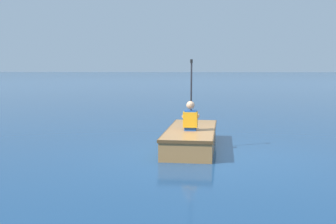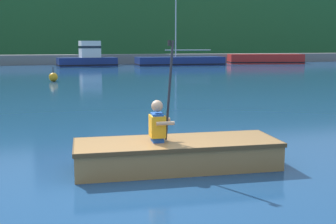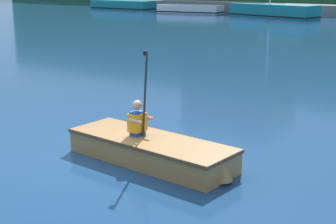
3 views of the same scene
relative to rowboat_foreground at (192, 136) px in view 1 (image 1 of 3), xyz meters
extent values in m
plane|color=navy|center=(-0.98, -0.37, -0.24)|extent=(300.00, 300.00, 0.00)
cube|color=#A3703D|center=(-0.04, 0.00, -0.03)|extent=(3.03, 1.17, 0.41)
cube|color=brown|center=(-0.04, 0.00, 0.15)|extent=(3.08, 1.22, 0.06)
cube|color=brown|center=(-0.04, 0.00, 0.14)|extent=(2.61, 0.97, 0.02)
cone|color=#A3703D|center=(1.38, -0.10, -0.01)|extent=(0.36, 0.36, 0.37)
cube|color=#A3703D|center=(-0.26, 0.02, 0.13)|extent=(0.22, 0.93, 0.03)
cube|color=#1E4CA5|center=(-0.34, 0.02, 0.39)|extent=(0.18, 0.25, 0.42)
cube|color=orange|center=(-0.34, 0.02, 0.41)|extent=(0.23, 0.30, 0.31)
sphere|color=tan|center=(-0.34, 0.02, 0.70)|extent=(0.17, 0.17, 0.17)
cylinder|color=tan|center=(-0.26, -0.13, 0.47)|extent=(0.26, 0.07, 0.06)
cylinder|color=tan|center=(-0.24, 0.17, 0.47)|extent=(0.26, 0.07, 0.06)
cylinder|color=#232328|center=(-0.16, 0.01, 0.92)|extent=(0.14, 0.05, 1.44)
cylinder|color=black|center=(-0.16, 0.01, 1.60)|extent=(0.05, 0.05, 0.08)
camera|label=1|loc=(-8.92, -0.06, 1.47)|focal=45.00mm
camera|label=2|loc=(-1.80, -5.81, 1.58)|focal=45.00mm
camera|label=3|loc=(4.94, -6.52, 2.78)|focal=55.00mm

